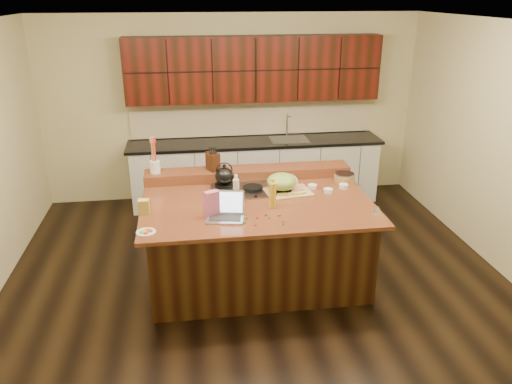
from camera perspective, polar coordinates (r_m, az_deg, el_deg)
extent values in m
cube|color=black|center=(5.68, 0.07, -9.64)|extent=(5.50, 5.00, 0.01)
cube|color=silver|center=(4.84, 0.09, 18.84)|extent=(5.50, 5.00, 0.01)
cube|color=#C7BE8B|center=(7.50, -2.72, 9.48)|extent=(5.50, 0.01, 2.70)
cube|color=#C7BE8B|center=(2.88, 7.46, -12.50)|extent=(5.50, 0.01, 2.70)
cube|color=#C7BE8B|center=(6.12, 26.63, 4.25)|extent=(0.01, 5.00, 2.70)
cube|color=black|center=(5.46, 0.08, -5.66)|extent=(2.22, 1.42, 0.88)
cube|color=black|center=(5.26, 0.08, -1.21)|extent=(2.40, 1.60, 0.04)
cube|color=black|center=(5.87, -0.91, 2.17)|extent=(2.40, 0.30, 0.12)
cube|color=gray|center=(5.52, -0.37, 0.24)|extent=(0.92, 0.52, 0.02)
cylinder|color=black|center=(5.60, -3.59, 0.78)|extent=(0.22, 0.22, 0.03)
cylinder|color=black|center=(5.68, 2.45, 1.09)|extent=(0.22, 0.22, 0.03)
cylinder|color=black|center=(5.36, -3.36, -0.22)|extent=(0.22, 0.22, 0.03)
cylinder|color=black|center=(5.44, 2.95, 0.13)|extent=(0.22, 0.22, 0.03)
cylinder|color=black|center=(5.51, -0.37, 0.46)|extent=(0.22, 0.22, 0.03)
cube|color=silver|center=(7.46, -0.05, 2.25)|extent=(3.60, 0.62, 0.90)
cube|color=black|center=(7.32, -0.05, 5.71)|extent=(3.70, 0.66, 0.04)
cube|color=gray|center=(7.40, 3.81, 5.97)|extent=(0.55, 0.42, 0.01)
cylinder|color=gray|center=(7.52, 3.56, 7.70)|extent=(0.02, 0.02, 0.36)
cube|color=black|center=(7.24, -0.23, 13.89)|extent=(3.60, 0.34, 0.90)
cube|color=#C7BE8B|center=(7.54, -0.39, 8.41)|extent=(3.60, 0.03, 0.50)
ellipsoid|color=black|center=(5.57, -3.62, 1.85)|extent=(0.25, 0.25, 0.19)
ellipsoid|color=olive|center=(5.40, 2.97, 1.19)|extent=(0.41, 0.41, 0.18)
cube|color=#B7B7BC|center=(4.83, -3.55, -3.07)|extent=(0.40, 0.31, 0.02)
cube|color=black|center=(4.83, -3.55, -2.96)|extent=(0.32, 0.20, 0.00)
cube|color=#B7B7BC|center=(4.89, -3.45, -1.13)|extent=(0.37, 0.14, 0.23)
cube|color=silver|center=(4.89, -3.46, -1.16)|extent=(0.33, 0.11, 0.20)
cylinder|color=gold|center=(5.03, 1.92, -0.40)|extent=(0.09, 0.09, 0.27)
cylinder|color=silver|center=(5.19, -2.27, 0.17)|extent=(0.07, 0.07, 0.25)
cube|color=tan|center=(5.46, 3.68, -0.02)|extent=(0.53, 0.42, 0.02)
ellipsoid|color=white|center=(5.48, 3.37, 1.20)|extent=(0.28, 0.28, 0.17)
cube|color=#EDD872|center=(5.32, 3.00, -0.28)|extent=(0.11, 0.03, 0.03)
cube|color=#EDD872|center=(5.35, 4.12, -0.22)|extent=(0.11, 0.03, 0.03)
cube|color=#EDD872|center=(5.37, 5.22, -0.15)|extent=(0.11, 0.03, 0.03)
cylinder|color=gray|center=(5.45, 4.81, 0.13)|extent=(0.19, 0.08, 0.01)
cylinder|color=white|center=(5.51, 8.25, 0.15)|extent=(0.11, 0.11, 0.04)
cylinder|color=white|center=(5.67, 9.96, 0.67)|extent=(0.13, 0.13, 0.04)
cylinder|color=white|center=(5.60, 6.45, 0.62)|extent=(0.13, 0.13, 0.04)
cylinder|color=#996B3F|center=(5.83, 10.06, 1.52)|extent=(0.30, 0.30, 0.09)
cone|color=silver|center=(5.11, 13.74, -1.93)|extent=(0.08, 0.08, 0.07)
cube|color=#B9577E|center=(4.87, -5.08, -1.36)|extent=(0.16, 0.12, 0.26)
cylinder|color=white|center=(4.68, -12.46, -4.51)|extent=(0.24, 0.24, 0.01)
cube|color=gold|center=(5.04, -12.69, -1.66)|extent=(0.11, 0.08, 0.15)
cylinder|color=white|center=(5.80, -11.47, 2.82)|extent=(0.15, 0.15, 0.14)
cube|color=black|center=(5.78, -4.95, 3.50)|extent=(0.17, 0.20, 0.21)
ellipsoid|color=red|center=(4.90, 2.60, -2.68)|extent=(0.02, 0.02, 0.02)
ellipsoid|color=#198C26|center=(4.75, -1.33, -3.49)|extent=(0.02, 0.02, 0.02)
ellipsoid|color=red|center=(4.81, -2.14, -3.13)|extent=(0.02, 0.02, 0.02)
ellipsoid|color=#198C26|center=(4.84, 1.53, -2.98)|extent=(0.02, 0.02, 0.02)
ellipsoid|color=red|center=(4.69, -0.05, -3.80)|extent=(0.02, 0.02, 0.02)
ellipsoid|color=#198C26|center=(4.84, -1.10, -2.98)|extent=(0.02, 0.02, 0.02)
ellipsoid|color=red|center=(4.84, 0.14, -2.98)|extent=(0.02, 0.02, 0.02)
ellipsoid|color=#198C26|center=(4.91, 2.78, -2.63)|extent=(0.02, 0.02, 0.02)
ellipsoid|color=red|center=(4.90, 1.13, -2.63)|extent=(0.02, 0.02, 0.02)
ellipsoid|color=#198C26|center=(4.73, 3.14, -3.64)|extent=(0.02, 0.02, 0.02)
ellipsoid|color=red|center=(4.76, 3.16, -3.43)|extent=(0.02, 0.02, 0.02)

